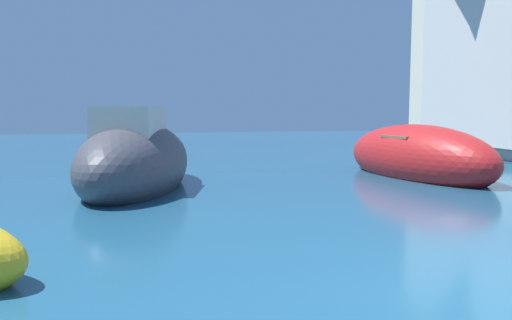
# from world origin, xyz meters

# --- Properties ---
(moored_boat_1) EXTENTS (3.02, 6.40, 2.03)m
(moored_boat_1) POSITION_xyz_m (4.13, 9.68, 0.56)
(moored_boat_1) COLOR #B21E1E
(moored_boat_1) RESTS_ON ground
(moored_boat_3) EXTENTS (4.00, 6.54, 2.58)m
(moored_boat_3) POSITION_xyz_m (-4.18, 9.31, 0.68)
(moored_boat_3) COLOR #3F3F47
(moored_boat_3) RESTS_ON ground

